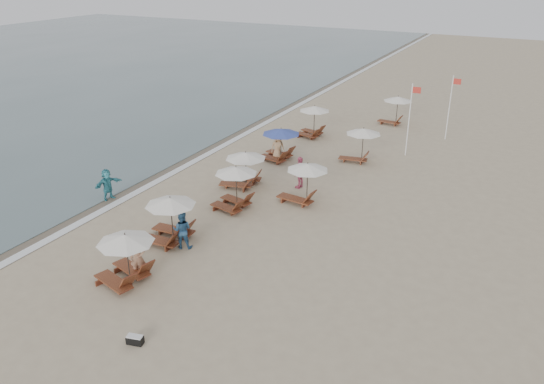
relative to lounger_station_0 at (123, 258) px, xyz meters
The scene contains 20 objects.
ground 6.96m from the lounger_station_0, 35.86° to the left, with size 160.00×160.00×0.00m, color tan.
wet_sand_band 15.68m from the lounger_station_0, 116.31° to the left, with size 3.20×140.00×0.01m, color #6B5E4C.
foam_line 15.15m from the lounger_station_0, 111.89° to the left, with size 0.50×140.00×0.02m, color white.
lounger_station_0 is the anchor object (origin of this frame).
lounger_station_1 3.60m from the lounger_station_0, 98.65° to the left, with size 2.69×2.32×2.25m.
lounger_station_2 7.98m from the lounger_station_0, 87.73° to the left, with size 2.47×2.20×2.37m.
lounger_station_3 10.87m from the lounger_station_0, 94.12° to the left, with size 2.61×2.34×2.07m.
lounger_station_4 15.68m from the lounger_station_0, 93.42° to the left, with size 2.67×2.45×2.14m.
lounger_station_5 21.27m from the lounger_station_0, 92.68° to the left, with size 2.44×2.22×2.31m.
inland_station_0 10.74m from the lounger_station_0, 72.69° to the left, with size 2.74×2.24×2.22m.
inland_station_1 18.12m from the lounger_station_0, 77.76° to the left, with size 2.60×2.24×2.22m.
inland_station_2 27.31m from the lounger_station_0, 82.59° to the left, with size 2.56×2.24×2.22m.
beachgoer_near 0.67m from the lounger_station_0, 70.54° to the left, with size 0.64×0.42×1.76m, color #AA7A5C.
beachgoer_mid_a 3.41m from the lounger_station_0, 83.41° to the left, with size 0.86×0.67×1.78m, color #2D5B87.
beachgoer_far_a 12.32m from the lounger_station_0, 79.48° to the left, with size 1.10×0.46×1.89m, color #BB4B69.
beachgoer_far_b 15.68m from the lounger_station_0, 93.55° to the left, with size 0.86×0.56×1.76m, color tan.
waterline_walker 8.68m from the lounger_station_0, 137.32° to the left, with size 1.61×0.51×1.74m, color teal.
duffel_bag 4.15m from the lounger_station_0, 44.50° to the right, with size 0.62×0.41×0.32m.
flag_pole_near 21.37m from the lounger_station_0, 72.95° to the left, with size 0.60×0.08×4.82m.
flag_pole_far 26.38m from the lounger_station_0, 72.44° to the left, with size 0.60×0.08×4.63m.
Camera 1 is at (8.25, -17.81, 12.14)m, focal length 35.44 mm.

